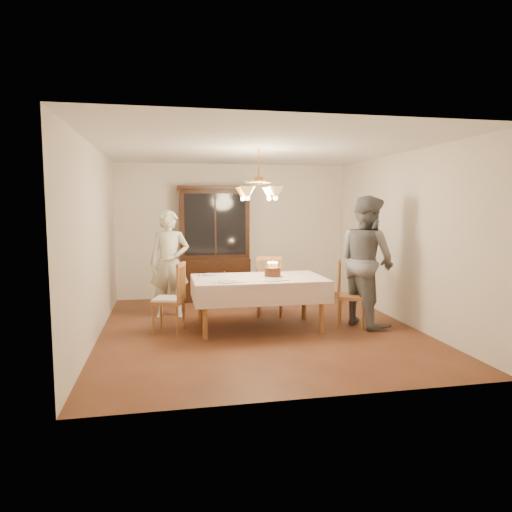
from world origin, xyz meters
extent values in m
plane|color=#562A18|center=(0.00, 0.00, 0.00)|extent=(5.00, 5.00, 0.00)
plane|color=white|center=(0.00, 0.00, 2.60)|extent=(5.00, 5.00, 0.00)
plane|color=silver|center=(0.00, 2.50, 1.30)|extent=(4.50, 0.00, 4.50)
plane|color=silver|center=(0.00, -2.50, 1.30)|extent=(4.50, 0.00, 4.50)
plane|color=silver|center=(-2.25, 0.00, 1.30)|extent=(0.00, 5.00, 5.00)
plane|color=silver|center=(2.25, 0.00, 1.30)|extent=(0.00, 5.00, 5.00)
cube|color=brown|center=(0.00, 0.00, 0.73)|extent=(1.80, 1.00, 0.04)
cube|color=white|center=(0.00, 0.00, 0.75)|extent=(1.90, 1.10, 0.01)
cylinder|color=brown|center=(-0.82, -0.42, 0.35)|extent=(0.07, 0.07, 0.71)
cylinder|color=brown|center=(0.82, -0.42, 0.35)|extent=(0.07, 0.07, 0.71)
cylinder|color=brown|center=(-0.82, 0.42, 0.35)|extent=(0.07, 0.07, 0.71)
cylinder|color=brown|center=(0.82, 0.42, 0.35)|extent=(0.07, 0.07, 0.71)
cube|color=black|center=(-0.40, 2.23, 0.40)|extent=(1.30, 0.50, 0.80)
cube|color=black|center=(-0.40, 2.28, 1.45)|extent=(1.30, 0.40, 1.30)
cube|color=black|center=(-0.40, 2.08, 1.45)|extent=(1.14, 0.01, 1.14)
cube|color=black|center=(-0.40, 2.23, 2.13)|extent=(1.38, 0.54, 0.06)
cube|color=brown|center=(0.34, 0.75, 0.45)|extent=(0.54, 0.53, 0.05)
cube|color=brown|center=(0.29, 0.57, 0.97)|extent=(0.39, 0.15, 0.06)
cylinder|color=brown|center=(0.56, 0.86, 0.21)|extent=(0.04, 0.04, 0.43)
cylinder|color=brown|center=(0.22, 0.97, 0.21)|extent=(0.04, 0.04, 0.43)
cylinder|color=brown|center=(0.46, 0.54, 0.21)|extent=(0.04, 0.04, 0.43)
cylinder|color=brown|center=(0.12, 0.64, 0.21)|extent=(0.04, 0.04, 0.43)
cube|color=brown|center=(-1.30, 0.05, 0.45)|extent=(0.53, 0.54, 0.05)
cube|color=brown|center=(-1.11, 0.00, 0.97)|extent=(0.15, 0.39, 0.06)
cylinder|color=brown|center=(-1.41, 0.27, 0.21)|extent=(0.04, 0.04, 0.43)
cylinder|color=brown|center=(-1.51, -0.07, 0.21)|extent=(0.04, 0.04, 0.43)
cylinder|color=brown|center=(-1.08, 0.18, 0.21)|extent=(0.04, 0.04, 0.43)
cylinder|color=brown|center=(-1.19, -0.17, 0.21)|extent=(0.04, 0.04, 0.43)
cube|color=silver|center=(-1.30, 0.05, 0.48)|extent=(0.48, 0.49, 0.03)
cube|color=brown|center=(1.39, -0.13, 0.45)|extent=(0.56, 0.57, 0.05)
cube|color=brown|center=(1.22, -0.05, 0.97)|extent=(0.20, 0.38, 0.06)
cylinder|color=brown|center=(1.47, -0.36, 0.21)|extent=(0.04, 0.04, 0.43)
cylinder|color=brown|center=(1.62, -0.04, 0.21)|extent=(0.04, 0.04, 0.43)
cylinder|color=brown|center=(1.16, -0.23, 0.21)|extent=(0.04, 0.04, 0.43)
cylinder|color=brown|center=(1.31, 0.10, 0.21)|extent=(0.04, 0.04, 0.43)
imported|color=beige|center=(-1.26, 0.98, 0.87)|extent=(0.69, 0.51, 1.73)
imported|color=slate|center=(1.63, -0.10, 0.97)|extent=(0.98, 1.12, 1.94)
cylinder|color=white|center=(0.20, -0.01, 0.77)|extent=(0.30, 0.30, 0.01)
cylinder|color=#3D1D0D|center=(0.20, -0.01, 0.84)|extent=(0.23, 0.23, 0.13)
cylinder|color=#598CD8|center=(0.27, -0.01, 0.93)|extent=(0.01, 0.01, 0.07)
sphere|color=#FFB23F|center=(0.27, -0.01, 0.97)|extent=(0.01, 0.01, 0.01)
cylinder|color=pink|center=(0.27, 0.01, 0.93)|extent=(0.01, 0.01, 0.07)
sphere|color=#FFB23F|center=(0.27, 0.01, 0.97)|extent=(0.01, 0.01, 0.01)
cylinder|color=#EACC66|center=(0.26, 0.03, 0.93)|extent=(0.01, 0.01, 0.07)
sphere|color=#FFB23F|center=(0.26, 0.03, 0.97)|extent=(0.01, 0.01, 0.01)
cylinder|color=#598CD8|center=(0.24, 0.05, 0.93)|extent=(0.01, 0.01, 0.07)
sphere|color=#FFB23F|center=(0.24, 0.05, 0.97)|extent=(0.01, 0.01, 0.01)
cylinder|color=pink|center=(0.22, 0.06, 0.93)|extent=(0.01, 0.01, 0.07)
sphere|color=#FFB23F|center=(0.22, 0.06, 0.97)|extent=(0.01, 0.01, 0.01)
cylinder|color=#EACC66|center=(0.19, 0.06, 0.93)|extent=(0.01, 0.01, 0.07)
sphere|color=#FFB23F|center=(0.19, 0.06, 0.97)|extent=(0.01, 0.01, 0.01)
cylinder|color=#598CD8|center=(0.17, 0.05, 0.93)|extent=(0.01, 0.01, 0.07)
sphere|color=#FFB23F|center=(0.17, 0.05, 0.97)|extent=(0.01, 0.01, 0.01)
cylinder|color=pink|center=(0.15, 0.03, 0.93)|extent=(0.01, 0.01, 0.07)
sphere|color=#FFB23F|center=(0.15, 0.03, 0.97)|extent=(0.01, 0.01, 0.01)
cylinder|color=#EACC66|center=(0.14, 0.01, 0.93)|extent=(0.01, 0.01, 0.07)
sphere|color=#FFB23F|center=(0.14, 0.01, 0.97)|extent=(0.01, 0.01, 0.01)
cylinder|color=#598CD8|center=(0.13, -0.01, 0.93)|extent=(0.01, 0.01, 0.07)
sphere|color=#FFB23F|center=(0.13, -0.01, 0.97)|extent=(0.01, 0.01, 0.01)
cylinder|color=pink|center=(0.14, -0.04, 0.93)|extent=(0.01, 0.01, 0.07)
sphere|color=#FFB23F|center=(0.14, -0.04, 0.97)|extent=(0.01, 0.01, 0.01)
cylinder|color=#EACC66|center=(0.15, -0.06, 0.93)|extent=(0.01, 0.01, 0.07)
sphere|color=#FFB23F|center=(0.15, -0.06, 0.97)|extent=(0.01, 0.01, 0.01)
cylinder|color=#598CD8|center=(0.17, -0.07, 0.93)|extent=(0.01, 0.01, 0.07)
sphere|color=#FFB23F|center=(0.17, -0.07, 0.97)|extent=(0.01, 0.01, 0.01)
cylinder|color=pink|center=(0.19, -0.08, 0.93)|extent=(0.01, 0.01, 0.07)
sphere|color=#FFB23F|center=(0.19, -0.08, 0.97)|extent=(0.01, 0.01, 0.01)
cylinder|color=#EACC66|center=(0.22, -0.08, 0.93)|extent=(0.01, 0.01, 0.07)
sphere|color=#FFB23F|center=(0.22, -0.08, 0.97)|extent=(0.01, 0.01, 0.01)
cylinder|color=#598CD8|center=(0.24, -0.07, 0.93)|extent=(0.01, 0.01, 0.07)
sphere|color=#FFB23F|center=(0.24, -0.07, 0.97)|extent=(0.01, 0.01, 0.01)
cylinder|color=pink|center=(0.26, -0.06, 0.93)|extent=(0.01, 0.01, 0.07)
sphere|color=#FFB23F|center=(0.26, -0.06, 0.97)|extent=(0.01, 0.01, 0.01)
cylinder|color=#EACC66|center=(0.27, -0.04, 0.93)|extent=(0.01, 0.01, 0.07)
sphere|color=#FFB23F|center=(0.27, -0.04, 0.97)|extent=(0.01, 0.01, 0.01)
cylinder|color=white|center=(-0.50, -0.35, 0.77)|extent=(0.27, 0.27, 0.02)
cube|color=silver|center=(-0.68, -0.35, 0.76)|extent=(0.01, 0.16, 0.01)
cube|color=silver|center=(-0.32, -0.35, 0.76)|extent=(0.10, 0.10, 0.01)
cylinder|color=white|center=(0.14, -0.32, 0.77)|extent=(0.25, 0.25, 0.02)
cube|color=silver|center=(-0.03, -0.32, 0.76)|extent=(0.01, 0.16, 0.01)
cube|color=silver|center=(0.31, -0.32, 0.76)|extent=(0.10, 0.10, 0.01)
cylinder|color=white|center=(-0.67, 0.35, 0.77)|extent=(0.25, 0.25, 0.02)
cube|color=silver|center=(-0.84, 0.35, 0.76)|extent=(0.01, 0.16, 0.01)
cube|color=silver|center=(-0.49, 0.35, 0.76)|extent=(0.10, 0.10, 0.01)
cylinder|color=#BF8C3F|center=(0.00, 0.00, 2.40)|extent=(0.02, 0.02, 0.40)
cylinder|color=#BF8C3F|center=(0.00, 0.00, 2.15)|extent=(0.12, 0.12, 0.10)
cone|color=#D8994C|center=(0.20, 0.20, 1.97)|extent=(0.22, 0.22, 0.18)
sphere|color=#FFD899|center=(0.20, 0.20, 1.90)|extent=(0.07, 0.07, 0.07)
cone|color=#D8994C|center=(-0.20, 0.20, 1.97)|extent=(0.22, 0.22, 0.18)
sphere|color=#FFD899|center=(-0.20, 0.20, 1.90)|extent=(0.07, 0.07, 0.07)
cone|color=#D8994C|center=(-0.20, -0.20, 1.97)|extent=(0.22, 0.22, 0.18)
sphere|color=#FFD899|center=(-0.20, -0.20, 1.90)|extent=(0.07, 0.07, 0.07)
cone|color=#D8994C|center=(0.20, -0.20, 1.97)|extent=(0.22, 0.22, 0.18)
sphere|color=#FFD899|center=(0.20, -0.20, 1.90)|extent=(0.07, 0.07, 0.07)
camera|label=1|loc=(-1.31, -6.41, 1.79)|focal=32.00mm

